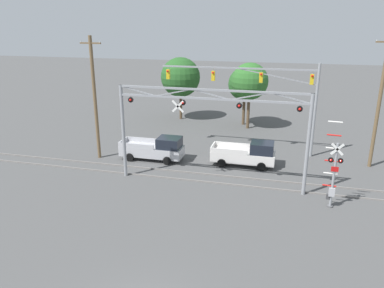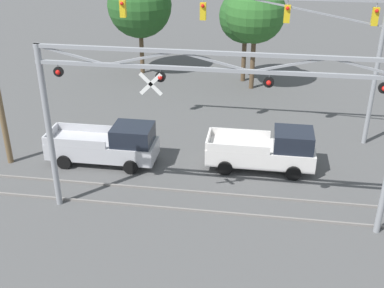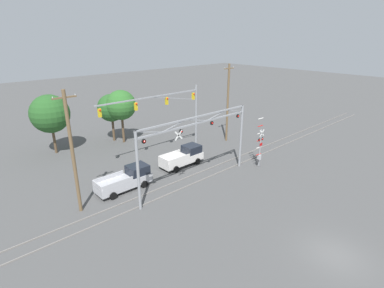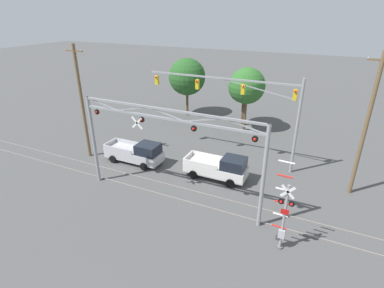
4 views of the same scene
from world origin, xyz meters
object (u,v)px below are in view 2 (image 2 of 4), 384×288
object	(u,v)px
crossing_gantry	(213,108)
background_tree_beyond_span	(255,13)
background_tree_far_left_verge	(140,5)
traffic_signal_span	(306,35)
pickup_truck_lead	(267,150)
pickup_truck_following	(109,145)
background_tree_far_right_verge	(246,16)

from	to	relation	value
crossing_gantry	background_tree_beyond_span	world-z (taller)	background_tree_beyond_span
background_tree_beyond_span	background_tree_far_left_verge	xyz separation A→B (m)	(-8.32, 2.20, -0.15)
traffic_signal_span	background_tree_far_left_verge	world-z (taller)	traffic_signal_span
pickup_truck_lead	pickup_truck_following	bearing A→B (deg)	-175.60
crossing_gantry	traffic_signal_span	distance (m)	8.91
pickup_truck_following	background_tree_far_right_verge	world-z (taller)	background_tree_far_right_verge
background_tree_far_right_verge	pickup_truck_lead	bearing A→B (deg)	-81.71
crossing_gantry	pickup_truck_lead	bearing A→B (deg)	63.97
traffic_signal_span	pickup_truck_following	xyz separation A→B (m)	(-9.20, -4.15, -4.77)
pickup_truck_lead	background_tree_far_left_verge	bearing A→B (deg)	125.22
pickup_truck_following	background_tree_far_right_verge	bearing A→B (deg)	66.44
traffic_signal_span	pickup_truck_following	distance (m)	11.16
pickup_truck_lead	background_tree_far_right_verge	xyz separation A→B (m)	(-1.86, 12.76, 3.67)
pickup_truck_lead	background_tree_beyond_span	size ratio (longest dim) A/B	0.72
pickup_truck_following	background_tree_beyond_span	xyz separation A→B (m)	(6.49, 11.86, 4.20)
crossing_gantry	pickup_truck_following	bearing A→B (deg)	144.62
traffic_signal_span	background_tree_far_right_verge	distance (m)	9.87
crossing_gantry	background_tree_beyond_span	size ratio (longest dim) A/B	1.87
crossing_gantry	background_tree_far_right_verge	size ratio (longest dim) A/B	2.05
crossing_gantry	background_tree_beyond_span	xyz separation A→B (m)	(1.00, 15.76, 0.31)
traffic_signal_span	background_tree_far_left_verge	distance (m)	14.85
traffic_signal_span	pickup_truck_lead	size ratio (longest dim) A/B	2.64
background_tree_beyond_span	background_tree_far_right_verge	bearing A→B (deg)	114.20
pickup_truck_lead	pickup_truck_following	size ratio (longest dim) A/B	0.96
background_tree_far_right_verge	crossing_gantry	bearing A→B (deg)	-91.11
traffic_signal_span	pickup_truck_lead	xyz separation A→B (m)	(-1.52, -3.56, -4.77)
pickup_truck_following	background_tree_far_left_verge	world-z (taller)	background_tree_far_left_verge
traffic_signal_span	pickup_truck_lead	world-z (taller)	traffic_signal_span
crossing_gantry	background_tree_far_left_verge	bearing A→B (deg)	112.17
pickup_truck_following	background_tree_far_right_verge	size ratio (longest dim) A/B	0.82
pickup_truck_following	pickup_truck_lead	bearing A→B (deg)	4.40
background_tree_beyond_span	background_tree_far_left_verge	world-z (taller)	background_tree_far_left_verge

